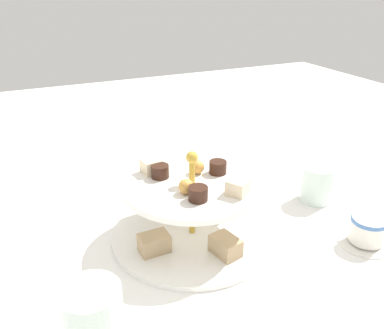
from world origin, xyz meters
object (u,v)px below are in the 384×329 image
Objects in this scene: teacup_with_saucer at (367,231)px; butter_knife_left at (24,213)px; water_glass_short_left at (317,184)px; tiered_serving_stand at (192,213)px.

butter_knife_left is at bearing 56.77° from teacup_with_saucer.
water_glass_short_left reaches higher than butter_knife_left.
tiered_serving_stand reaches higher than teacup_with_saucer.
water_glass_short_left is at bearing -87.48° from tiered_serving_stand.
water_glass_short_left is 0.83× the size of teacup_with_saucer.
butter_knife_left is (0.19, 0.55, -0.04)m from water_glass_short_left.
teacup_with_saucer is 0.53× the size of butter_knife_left.
tiered_serving_stand is 1.64× the size of butter_knife_left.
teacup_with_saucer is (-0.14, -0.26, -0.02)m from tiered_serving_stand.
tiered_serving_stand is 0.30m from teacup_with_saucer.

